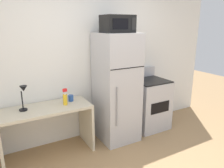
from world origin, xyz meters
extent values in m
cube|color=white|center=(0.00, 1.70, 1.30)|extent=(5.00, 0.10, 2.60)
cube|color=beige|center=(-0.91, 1.35, 0.73)|extent=(1.29, 0.55, 0.04)
cube|color=beige|center=(-1.54, 1.35, 0.35)|extent=(0.04, 0.55, 0.71)
cube|color=beige|center=(-0.29, 1.35, 0.35)|extent=(0.04, 0.55, 0.71)
cylinder|color=black|center=(-1.20, 1.40, 0.76)|extent=(0.11, 0.11, 0.02)
cylinder|color=black|center=(-1.20, 1.40, 0.90)|extent=(0.02, 0.02, 0.26)
cone|color=black|center=(-1.17, 1.38, 1.07)|extent=(0.10, 0.10, 0.08)
cylinder|color=#264C99|center=(-0.50, 1.44, 0.80)|extent=(0.08, 0.08, 0.09)
cylinder|color=yellow|center=(-0.62, 1.32, 0.83)|extent=(0.06, 0.06, 0.16)
cylinder|color=white|center=(-0.62, 1.32, 0.93)|extent=(0.02, 0.02, 0.04)
cube|color=red|center=(-0.62, 1.31, 0.98)|extent=(0.06, 0.03, 0.04)
cube|color=#B7B7BC|center=(0.24, 1.30, 0.89)|extent=(0.60, 0.66, 1.77)
cube|color=black|center=(0.24, 0.97, 1.28)|extent=(0.59, 0.00, 0.01)
cylinder|color=gray|center=(0.05, 0.96, 0.71)|extent=(0.02, 0.02, 0.62)
cube|color=black|center=(0.24, 1.28, 1.90)|extent=(0.46, 0.34, 0.26)
cube|color=black|center=(0.19, 1.11, 1.90)|extent=(0.26, 0.01, 0.15)
cube|color=black|center=(0.42, 1.11, 1.90)|extent=(0.07, 0.01, 0.18)
cube|color=#B7B7BC|center=(0.97, 1.33, 0.45)|extent=(0.63, 0.60, 0.90)
cube|color=black|center=(0.97, 1.33, 0.91)|extent=(0.61, 0.58, 0.02)
cube|color=#B7B7BC|center=(0.97, 1.61, 1.01)|extent=(0.63, 0.04, 0.18)
cube|color=black|center=(0.97, 1.03, 0.50)|extent=(0.40, 0.01, 0.20)
camera|label=1|loc=(-1.51, -1.64, 1.91)|focal=34.87mm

